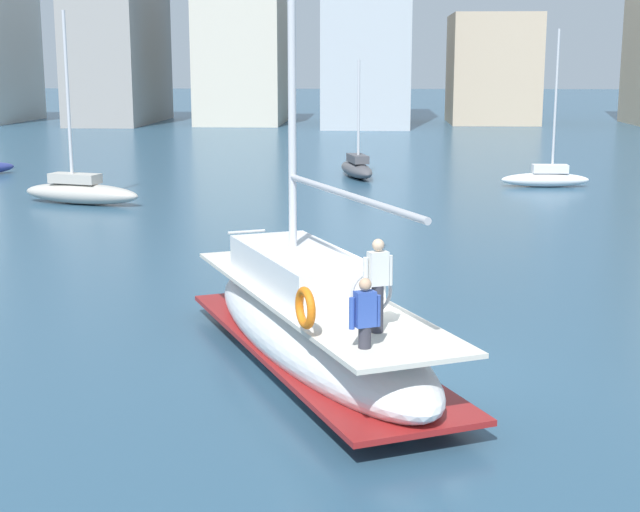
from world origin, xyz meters
TOP-DOWN VIEW (x-y plane):
  - ground_plane at (0.00, 0.00)m, footprint 400.00×400.00m
  - main_sailboat at (-1.72, 0.25)m, footprint 6.19×9.72m
  - moored_sloop_near at (-12.86, 21.17)m, footprint 5.56×2.78m
  - moored_catamaran at (7.72, 27.86)m, footprint 4.20×1.09m
  - moored_ketch_distant at (-1.41, 31.19)m, footprint 2.37×5.06m
  - waterfront_buildings at (-1.61, 74.87)m, footprint 88.06×19.02m

SIDE VIEW (x-z plane):
  - ground_plane at x=0.00m, z-range 0.00..0.00m
  - moored_catamaran at x=7.72m, z-range -3.19..4.20m
  - moored_ketch_distant at x=-1.41m, z-range -2.48..3.51m
  - moored_sloop_near at x=-12.86m, z-range -3.39..4.55m
  - main_sailboat at x=-1.72m, z-range -5.98..7.81m
  - waterfront_buildings at x=-1.61m, z-range -3.95..22.99m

